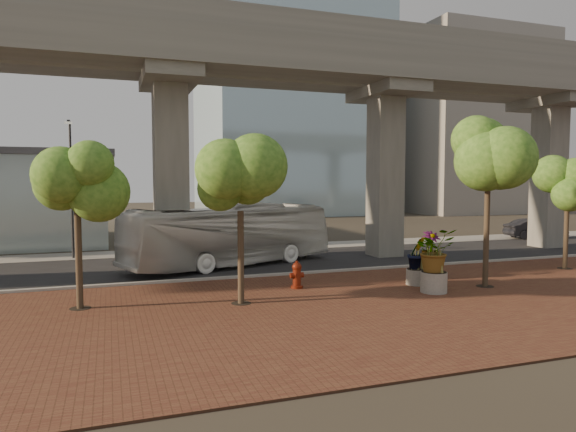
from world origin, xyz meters
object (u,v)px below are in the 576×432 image
object	(u,v)px
parked_car	(535,229)
planter_front	(434,254)
fire_hydrant	(297,275)
transit_bus	(231,236)

from	to	relation	value
parked_car	planter_front	size ratio (longest dim) A/B	1.78
fire_hydrant	planter_front	xyz separation A→B (m)	(4.71, -2.45, 0.97)
transit_bus	parked_car	distance (m)	24.67
transit_bus	planter_front	xyz separation A→B (m)	(5.96, -8.73, 0.00)
transit_bus	fire_hydrant	bearing A→B (deg)	170.99
transit_bus	parked_car	bearing A→B (deg)	-99.54
parked_car	fire_hydrant	world-z (taller)	parked_car
transit_bus	parked_car	xyz separation A→B (m)	(24.23, 4.57, -0.83)
planter_front	fire_hydrant	bearing A→B (deg)	152.54
transit_bus	fire_hydrant	xyz separation A→B (m)	(1.24, -6.28, -0.97)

